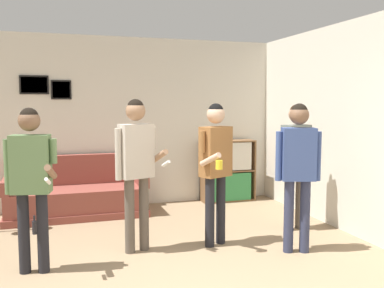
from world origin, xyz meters
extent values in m
cube|color=silver|center=(0.00, 3.84, 1.35)|extent=(7.54, 0.06, 2.70)
cube|color=black|center=(-0.88, 3.80, 1.86)|extent=(0.30, 0.02, 0.29)
cube|color=#B2B2BC|center=(-0.88, 3.80, 1.86)|extent=(0.25, 0.01, 0.25)
cube|color=black|center=(-1.26, 3.80, 1.93)|extent=(0.41, 0.02, 0.28)
cube|color=beige|center=(-1.26, 3.80, 1.93)|extent=(0.37, 0.01, 0.23)
cube|color=silver|center=(2.60, 1.91, 1.35)|extent=(0.06, 6.21, 2.70)
cube|color=brown|center=(-0.70, 3.37, 0.05)|extent=(2.02, 0.80, 0.10)
cube|color=brown|center=(-0.70, 3.37, 0.26)|extent=(1.96, 0.74, 0.32)
cube|color=brown|center=(-0.70, 3.70, 0.65)|extent=(1.96, 0.14, 0.45)
cube|color=brown|center=(-1.65, 3.37, 0.51)|extent=(0.12, 0.74, 0.18)
cube|color=brown|center=(0.24, 3.37, 0.51)|extent=(0.12, 0.74, 0.18)
cube|color=brown|center=(1.34, 3.62, 0.52)|extent=(0.02, 0.30, 1.03)
cube|color=brown|center=(2.23, 3.62, 0.52)|extent=(0.02, 0.30, 1.03)
cube|color=brown|center=(1.78, 3.77, 0.52)|extent=(0.91, 0.01, 1.03)
cube|color=brown|center=(1.78, 3.62, 0.01)|extent=(0.86, 0.30, 0.02)
cube|color=brown|center=(1.78, 3.62, 1.02)|extent=(0.86, 0.30, 0.02)
cube|color=brown|center=(1.78, 3.62, 0.52)|extent=(0.86, 0.30, 0.02)
cube|color=#338447|center=(1.78, 3.61, 0.26)|extent=(0.74, 0.26, 0.46)
cube|color=beige|center=(1.78, 3.61, 0.77)|extent=(0.74, 0.26, 0.46)
cylinder|color=black|center=(-1.30, 1.36, 0.40)|extent=(0.11, 0.11, 0.80)
cylinder|color=black|center=(-1.12, 1.32, 0.40)|extent=(0.11, 0.11, 0.80)
cube|color=#5B7A4C|center=(-1.21, 1.34, 1.08)|extent=(0.39, 0.27, 0.57)
sphere|color=brown|center=(-1.21, 1.34, 1.50)|extent=(0.21, 0.21, 0.21)
sphere|color=black|center=(-1.21, 1.34, 1.54)|extent=(0.18, 0.18, 0.18)
cylinder|color=#5B7A4C|center=(-1.00, 1.30, 1.21)|extent=(0.07, 0.07, 0.24)
cylinder|color=brown|center=(-1.02, 1.17, 1.02)|extent=(0.12, 0.30, 0.18)
cylinder|color=white|center=(-1.05, 1.04, 0.96)|extent=(0.06, 0.15, 0.09)
cylinder|color=#5B7A4C|center=(-1.42, 1.39, 1.06)|extent=(0.07, 0.07, 0.53)
cylinder|color=brown|center=(-0.22, 1.61, 0.42)|extent=(0.11, 0.11, 0.84)
cylinder|color=brown|center=(-0.04, 1.66, 0.42)|extent=(0.11, 0.11, 0.84)
cube|color=#BCB2A3|center=(-0.13, 1.64, 1.14)|extent=(0.40, 0.30, 0.60)
sphere|color=#997051|center=(-0.13, 1.64, 1.58)|extent=(0.22, 0.22, 0.22)
sphere|color=black|center=(-0.13, 1.64, 1.62)|extent=(0.18, 0.18, 0.18)
cylinder|color=#BCB2A3|center=(0.07, 1.70, 1.27)|extent=(0.07, 0.07, 0.25)
cylinder|color=#997051|center=(0.12, 1.57, 1.08)|extent=(0.15, 0.31, 0.19)
cylinder|color=white|center=(0.16, 1.44, 1.01)|extent=(0.08, 0.14, 0.09)
cylinder|color=#BCB2A3|center=(-0.34, 1.57, 1.12)|extent=(0.07, 0.07, 0.56)
cylinder|color=black|center=(0.70, 1.54, 0.41)|extent=(0.11, 0.11, 0.82)
cylinder|color=black|center=(0.87, 1.61, 0.41)|extent=(0.11, 0.11, 0.82)
cube|color=#936033|center=(0.79, 1.57, 1.11)|extent=(0.41, 0.33, 0.58)
sphere|color=#D1A889|center=(0.79, 1.57, 1.54)|extent=(0.21, 0.21, 0.21)
sphere|color=black|center=(0.79, 1.57, 1.57)|extent=(0.18, 0.18, 0.18)
cylinder|color=#936033|center=(0.98, 1.66, 1.08)|extent=(0.07, 0.07, 0.55)
cylinder|color=#936033|center=(0.59, 1.49, 1.23)|extent=(0.07, 0.07, 0.25)
cylinder|color=#D1A889|center=(0.64, 1.36, 1.05)|extent=(0.18, 0.30, 0.18)
cylinder|color=yellow|center=(0.70, 1.24, 1.00)|extent=(0.08, 0.08, 0.10)
cylinder|color=#2D334C|center=(1.48, 1.10, 0.41)|extent=(0.11, 0.11, 0.82)
cylinder|color=#2D334C|center=(1.65, 1.04, 0.41)|extent=(0.11, 0.11, 0.82)
cube|color=#384C84|center=(1.57, 1.07, 1.11)|extent=(0.40, 0.30, 0.58)
sphere|color=brown|center=(1.57, 1.07, 1.54)|extent=(0.21, 0.21, 0.21)
sphere|color=black|center=(1.57, 1.07, 1.57)|extent=(0.18, 0.18, 0.18)
cylinder|color=#384C84|center=(1.77, 1.01, 1.08)|extent=(0.07, 0.07, 0.55)
cylinder|color=#384C84|center=(1.36, 1.14, 1.08)|extent=(0.07, 0.07, 0.55)
cylinder|color=brown|center=(1.92, 1.83, 0.40)|extent=(0.11, 0.11, 0.81)
cylinder|color=brown|center=(2.09, 1.87, 0.40)|extent=(0.11, 0.11, 0.81)
cube|color=slate|center=(2.00, 1.85, 1.10)|extent=(0.40, 0.28, 0.57)
sphere|color=tan|center=(2.00, 1.85, 1.52)|extent=(0.21, 0.21, 0.21)
sphere|color=#382314|center=(2.00, 1.85, 1.56)|extent=(0.18, 0.18, 0.18)
cylinder|color=slate|center=(2.21, 1.90, 1.07)|extent=(0.07, 0.07, 0.54)
cylinder|color=slate|center=(1.80, 1.80, 1.07)|extent=(0.07, 0.07, 0.54)
cylinder|color=black|center=(-1.27, 2.65, 0.08)|extent=(0.06, 0.06, 0.17)
cylinder|color=black|center=(-1.27, 2.65, 0.21)|extent=(0.03, 0.03, 0.07)
cylinder|color=blue|center=(1.68, 3.62, 1.08)|extent=(0.07, 0.07, 0.10)
camera|label=1|loc=(-0.95, -3.02, 1.68)|focal=40.00mm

